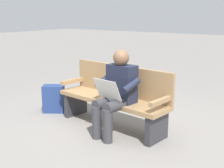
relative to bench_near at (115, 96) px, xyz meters
The scene contains 4 objects.
ground_plane 0.46m from the bench_near, 83.50° to the left, with size 40.00×40.00×0.00m, color gray.
bench_near is the anchor object (origin of this frame).
person_seated 0.37m from the bench_near, 128.96° to the left, with size 0.60×0.60×1.18m.
backpack 1.24m from the bench_near, ahead, with size 0.41×0.38×0.46m.
Camera 1 is at (-2.44, 3.40, 1.66)m, focal length 47.75 mm.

